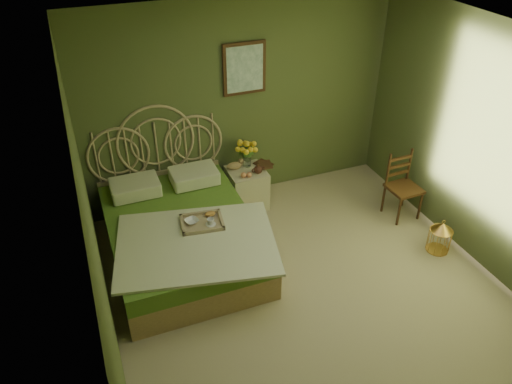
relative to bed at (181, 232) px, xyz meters
name	(u,v)px	position (x,y,z in m)	size (l,w,h in m)	color
floor	(316,301)	(1.10, -1.25, -0.31)	(4.50, 4.50, 0.00)	tan
ceiling	(339,54)	(1.10, -1.25, 2.29)	(4.50, 4.50, 0.00)	silver
wall_back	(240,103)	(1.10, 1.00, 0.99)	(4.00, 4.00, 0.00)	#4B592F
wall_left	(96,250)	(-0.90, -1.25, 0.99)	(4.50, 4.50, 0.00)	#4B592F
wall_right	(500,157)	(3.10, -1.25, 0.99)	(4.50, 4.50, 0.00)	#4B592F
wall_art	(245,69)	(1.15, 0.98, 1.44)	(0.54, 0.04, 0.64)	#361E0E
bed	(181,232)	(0.00, 0.00, 0.00)	(1.84, 2.32, 1.44)	tan
nightstand	(247,181)	(1.06, 0.69, 0.03)	(0.47, 0.48, 0.95)	beige
chair	(402,181)	(2.80, -0.21, 0.16)	(0.39, 0.39, 0.85)	#361E0E
birdcage	(440,237)	(2.80, -1.03, -0.12)	(0.26, 0.26, 0.39)	#C78F3F
book_lower	(259,167)	(1.23, 0.69, 0.21)	(0.17, 0.23, 0.02)	#381E0F
book_upper	(259,165)	(1.23, 0.69, 0.23)	(0.16, 0.22, 0.02)	#472819
cereal_bowl	(192,221)	(0.09, -0.19, 0.26)	(0.14, 0.14, 0.04)	white
coffee_cup	(211,222)	(0.27, -0.30, 0.28)	(0.08, 0.08, 0.08)	white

